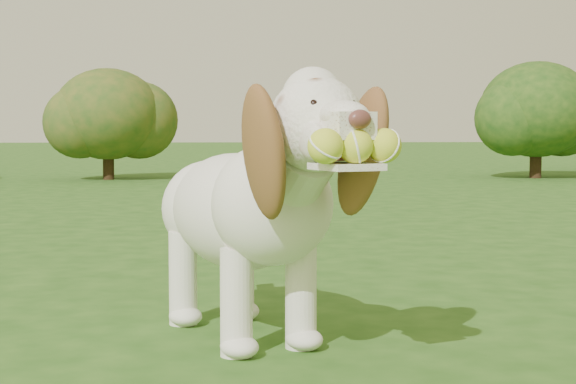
{
  "coord_description": "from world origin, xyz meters",
  "views": [
    {
      "loc": [
        -0.53,
        -3.23,
        0.7
      ],
      "look_at": [
        -0.33,
        -0.66,
        0.51
      ],
      "focal_mm": 55.0,
      "sensor_mm": 36.0,
      "label": 1
    }
  ],
  "objects": [
    {
      "name": "ground",
      "position": [
        0.0,
        0.0,
        0.0
      ],
      "size": [
        80.0,
        80.0,
        0.0
      ],
      "primitive_type": "plane",
      "color": "#224A15",
      "rests_on": "ground"
    },
    {
      "name": "dog",
      "position": [
        -0.43,
        -0.41,
        0.46
      ],
      "size": [
        0.78,
        1.29,
        0.87
      ],
      "rotation": [
        0.0,
        0.0,
        0.38
      ],
      "color": "white",
      "rests_on": "ground"
    },
    {
      "name": "shrub_d",
      "position": [
        3.88,
        8.72,
        0.95
      ],
      "size": [
        1.56,
        1.56,
        1.62
      ],
      "color": "#382314",
      "rests_on": "ground"
    },
    {
      "name": "shrub_b",
      "position": [
        -2.01,
        8.82,
        0.88
      ],
      "size": [
        1.45,
        1.45,
        1.5
      ],
      "color": "#382314",
      "rests_on": "ground"
    }
  ]
}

